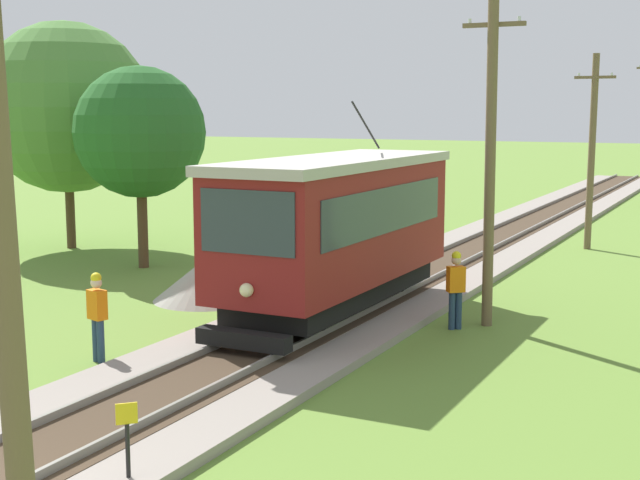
# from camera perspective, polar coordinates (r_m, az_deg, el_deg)

# --- Properties ---
(red_tram) EXTENTS (2.60, 8.54, 4.79)m
(red_tram) POSITION_cam_1_polar(r_m,az_deg,el_deg) (20.55, 1.12, 0.82)
(red_tram) COLOR maroon
(red_tram) RESTS_ON rail_right
(utility_pole_foreground) EXTENTS (1.40, 0.42, 6.63)m
(utility_pole_foreground) POSITION_cam_1_polar(r_m,az_deg,el_deg) (7.71, -19.56, -3.31)
(utility_pole_foreground) COLOR brown
(utility_pole_foreground) RESTS_ON ground
(utility_pole_near_tram) EXTENTS (1.40, 0.41, 7.67)m
(utility_pole_near_tram) POSITION_cam_1_polar(r_m,az_deg,el_deg) (20.10, 10.94, 5.47)
(utility_pole_near_tram) COLOR brown
(utility_pole_near_tram) RESTS_ON ground
(utility_pole_mid) EXTENTS (1.40, 0.38, 6.84)m
(utility_pole_mid) POSITION_cam_1_polar(r_m,az_deg,el_deg) (32.54, 17.14, 5.60)
(utility_pole_mid) COLOR brown
(utility_pole_mid) RESTS_ON ground
(trackside_signal_marker) EXTENTS (0.21, 0.21, 1.18)m
(trackside_signal_marker) POSITION_cam_1_polar(r_m,az_deg,el_deg) (11.96, -12.32, -12.58)
(trackside_signal_marker) COLOR black
(trackside_signal_marker) RESTS_ON ground
(gravel_pile) EXTENTS (2.73, 2.73, 1.09)m
(gravel_pile) POSITION_cam_1_polar(r_m,az_deg,el_deg) (23.11, -7.40, -2.55)
(gravel_pile) COLOR #9E998E
(gravel_pile) RESTS_ON ground
(track_worker) EXTENTS (0.43, 0.34, 1.78)m
(track_worker) POSITION_cam_1_polar(r_m,az_deg,el_deg) (17.81, -14.18, -4.58)
(track_worker) COLOR navy
(track_worker) RESTS_ON ground
(second_worker) EXTENTS (0.44, 0.43, 1.78)m
(second_worker) POSITION_cam_1_polar(r_m,az_deg,el_deg) (20.05, 8.75, -2.98)
(second_worker) COLOR navy
(second_worker) RESTS_ON ground
(tree_left_near) EXTENTS (4.05, 4.05, 6.25)m
(tree_left_near) POSITION_cam_1_polar(r_m,az_deg,el_deg) (27.87, -11.55, 6.82)
(tree_left_near) COLOR #4C3823
(tree_left_near) RESTS_ON ground
(tree_right_near) EXTENTS (5.98, 5.98, 7.97)m
(tree_right_near) POSITION_cam_1_polar(r_m,az_deg,el_deg) (32.49, -16.07, 8.21)
(tree_right_near) COLOR #4C3823
(tree_right_near) RESTS_ON ground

